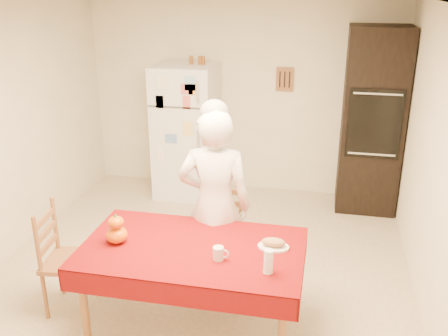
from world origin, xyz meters
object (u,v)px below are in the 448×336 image
(oven_cabinet, at_px, (372,121))
(seated_woman, at_px, (215,206))
(dining_table, at_px, (193,255))
(coffee_mug, at_px, (218,253))
(wine_glass, at_px, (268,261))
(chair_left, at_px, (62,255))
(refrigerator, at_px, (186,131))
(bread_plate, at_px, (273,247))
(pumpkin_lower, at_px, (117,235))
(chair_far, at_px, (218,226))

(oven_cabinet, xyz_separation_m, seated_woman, (-1.41, -2.20, -0.23))
(dining_table, bearing_deg, coffee_mug, -29.99)
(seated_woman, xyz_separation_m, wine_glass, (0.56, -0.76, -0.02))
(chair_left, bearing_deg, wine_glass, -106.97)
(refrigerator, xyz_separation_m, bread_plate, (1.42, -2.57, -0.08))
(refrigerator, bearing_deg, coffee_mug, -69.61)
(refrigerator, xyz_separation_m, seated_woman, (0.87, -2.15, 0.02))
(oven_cabinet, height_order, coffee_mug, oven_cabinet)
(coffee_mug, xyz_separation_m, pumpkin_lower, (-0.82, 0.09, 0.01))
(refrigerator, height_order, coffee_mug, refrigerator)
(dining_table, xyz_separation_m, seated_woman, (0.06, 0.53, 0.17))
(oven_cabinet, height_order, dining_table, oven_cabinet)
(seated_woman, xyz_separation_m, pumpkin_lower, (-0.65, -0.58, -0.04))
(refrigerator, relative_size, oven_cabinet, 0.77)
(seated_woman, bearing_deg, pumpkin_lower, 37.37)
(chair_far, bearing_deg, pumpkin_lower, -110.73)
(dining_table, bearing_deg, seated_woman, 83.96)
(chair_far, height_order, bread_plate, chair_far)
(chair_left, xyz_separation_m, coffee_mug, (1.40, -0.21, 0.30))
(refrigerator, distance_m, seated_woman, 2.32)
(oven_cabinet, height_order, wine_glass, oven_cabinet)
(chair_far, bearing_deg, dining_table, -77.64)
(dining_table, relative_size, chair_left, 1.79)
(oven_cabinet, relative_size, coffee_mug, 22.00)
(oven_cabinet, height_order, chair_left, oven_cabinet)
(coffee_mug, bearing_deg, seated_woman, 104.96)
(coffee_mug, bearing_deg, wine_glass, -14.44)
(seated_woman, distance_m, wine_glass, 0.94)
(dining_table, height_order, chair_far, chair_far)
(wine_glass, bearing_deg, pumpkin_lower, 171.28)
(refrigerator, relative_size, wine_glass, 9.66)
(chair_left, bearing_deg, seated_woman, -76.63)
(refrigerator, bearing_deg, bread_plate, -61.05)
(pumpkin_lower, bearing_deg, coffee_mug, -6.04)
(oven_cabinet, bearing_deg, bread_plate, -108.20)
(dining_table, distance_m, seated_woman, 0.56)
(refrigerator, height_order, bread_plate, refrigerator)
(seated_woman, bearing_deg, dining_table, 79.50)
(wine_glass, bearing_deg, bread_plate, 90.49)
(refrigerator, relative_size, coffee_mug, 17.00)
(coffee_mug, relative_size, pumpkin_lower, 0.59)
(dining_table, height_order, seated_woman, seated_woman)
(oven_cabinet, bearing_deg, wine_glass, -106.14)
(wine_glass, bearing_deg, oven_cabinet, 73.86)
(seated_woman, distance_m, pumpkin_lower, 0.87)
(chair_far, distance_m, bread_plate, 0.98)
(seated_woman, height_order, pumpkin_lower, seated_woman)
(dining_table, distance_m, chair_far, 0.87)
(dining_table, bearing_deg, pumpkin_lower, -175.37)
(seated_woman, distance_m, coffee_mug, 0.69)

